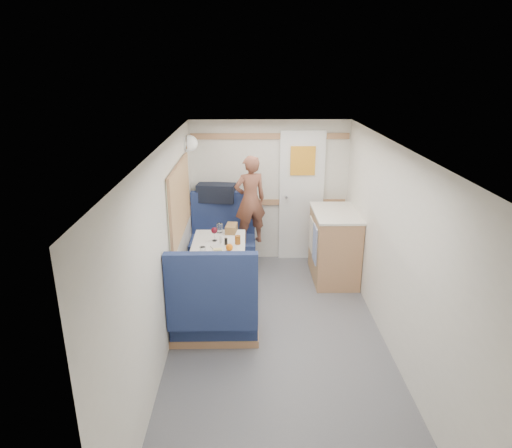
{
  "coord_description": "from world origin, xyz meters",
  "views": [
    {
      "loc": [
        -0.3,
        -3.96,
        2.69
      ],
      "look_at": [
        -0.21,
        0.9,
        0.99
      ],
      "focal_mm": 32.0,
      "sensor_mm": 36.0,
      "label": 1
    }
  ],
  "objects_px": {
    "cheese_block": "(218,250)",
    "wine_glass": "(214,231)",
    "bench_far": "(223,248)",
    "duffel_bag": "(216,193)",
    "galley_counter": "(334,245)",
    "salt_grinder": "(221,239)",
    "bread_loaf": "(231,228)",
    "tumbler_mid": "(220,228)",
    "dinette_table": "(219,255)",
    "bench_near": "(215,313)",
    "beer_glass": "(238,240)",
    "tray": "(225,249)",
    "orange_fruit": "(229,247)",
    "dome_light": "(190,143)",
    "person": "(250,200)",
    "tumbler_left": "(203,251)",
    "pepper_grinder": "(226,242)"
  },
  "relations": [
    {
      "from": "bench_near",
      "to": "orange_fruit",
      "type": "relative_size",
      "value": 13.29
    },
    {
      "from": "tray",
      "to": "orange_fruit",
      "type": "distance_m",
      "value": 0.09
    },
    {
      "from": "bench_far",
      "to": "bench_near",
      "type": "distance_m",
      "value": 1.73
    },
    {
      "from": "tumbler_left",
      "to": "bread_loaf",
      "type": "height_order",
      "value": "tumbler_left"
    },
    {
      "from": "dome_light",
      "to": "cheese_block",
      "type": "bearing_deg",
      "value": -70.81
    },
    {
      "from": "bench_near",
      "to": "person",
      "type": "relative_size",
      "value": 0.9
    },
    {
      "from": "beer_glass",
      "to": "salt_grinder",
      "type": "xyz_separation_m",
      "value": [
        -0.19,
        0.03,
        -0.0
      ]
    },
    {
      "from": "galley_counter",
      "to": "salt_grinder",
      "type": "distance_m",
      "value": 1.57
    },
    {
      "from": "dinette_table",
      "to": "orange_fruit",
      "type": "relative_size",
      "value": 11.64
    },
    {
      "from": "cheese_block",
      "to": "tray",
      "type": "bearing_deg",
      "value": 48.44
    },
    {
      "from": "bench_far",
      "to": "galley_counter",
      "type": "relative_size",
      "value": 1.14
    },
    {
      "from": "person",
      "to": "beer_glass",
      "type": "bearing_deg",
      "value": 58.51
    },
    {
      "from": "cheese_block",
      "to": "wine_glass",
      "type": "xyz_separation_m",
      "value": [
        -0.06,
        0.38,
        0.09
      ]
    },
    {
      "from": "wine_glass",
      "to": "beer_glass",
      "type": "distance_m",
      "value": 0.31
    },
    {
      "from": "salt_grinder",
      "to": "bread_loaf",
      "type": "bearing_deg",
      "value": 74.12
    },
    {
      "from": "bench_near",
      "to": "salt_grinder",
      "type": "bearing_deg",
      "value": 88.0
    },
    {
      "from": "wine_glass",
      "to": "beer_glass",
      "type": "bearing_deg",
      "value": -21.53
    },
    {
      "from": "person",
      "to": "wine_glass",
      "type": "distance_m",
      "value": 0.79
    },
    {
      "from": "galley_counter",
      "to": "beer_glass",
      "type": "distance_m",
      "value": 1.41
    },
    {
      "from": "tumbler_mid",
      "to": "bench_near",
      "type": "bearing_deg",
      "value": -89.64
    },
    {
      "from": "bread_loaf",
      "to": "cheese_block",
      "type": "bearing_deg",
      "value": -100.57
    },
    {
      "from": "duffel_bag",
      "to": "dinette_table",
      "type": "bearing_deg",
      "value": -77.16
    },
    {
      "from": "tray",
      "to": "orange_fruit",
      "type": "bearing_deg",
      "value": -50.05
    },
    {
      "from": "tumbler_left",
      "to": "beer_glass",
      "type": "relative_size",
      "value": 1.02
    },
    {
      "from": "dome_light",
      "to": "galley_counter",
      "type": "xyz_separation_m",
      "value": [
        1.86,
        -0.3,
        -1.28
      ]
    },
    {
      "from": "bench_near",
      "to": "dome_light",
      "type": "bearing_deg",
      "value": 102.82
    },
    {
      "from": "bench_near",
      "to": "salt_grinder",
      "type": "relative_size",
      "value": 10.74
    },
    {
      "from": "bench_near",
      "to": "salt_grinder",
      "type": "distance_m",
      "value": 0.98
    },
    {
      "from": "person",
      "to": "pepper_grinder",
      "type": "xyz_separation_m",
      "value": [
        -0.28,
        -0.81,
        -0.27
      ]
    },
    {
      "from": "galley_counter",
      "to": "wine_glass",
      "type": "height_order",
      "value": "galley_counter"
    },
    {
      "from": "galley_counter",
      "to": "tumbler_left",
      "type": "distance_m",
      "value": 1.89
    },
    {
      "from": "dome_light",
      "to": "bread_loaf",
      "type": "distance_m",
      "value": 1.21
    },
    {
      "from": "bread_loaf",
      "to": "beer_glass",
      "type": "bearing_deg",
      "value": -77.91
    },
    {
      "from": "bench_far",
      "to": "pepper_grinder",
      "type": "xyz_separation_m",
      "value": [
        0.09,
        -0.96,
        0.47
      ]
    },
    {
      "from": "person",
      "to": "wine_glass",
      "type": "height_order",
      "value": "person"
    },
    {
      "from": "bread_loaf",
      "to": "galley_counter",
      "type": "bearing_deg",
      "value": 7.49
    },
    {
      "from": "duffel_bag",
      "to": "orange_fruit",
      "type": "relative_size",
      "value": 6.52
    },
    {
      "from": "cheese_block",
      "to": "tumbler_mid",
      "type": "xyz_separation_m",
      "value": [
        -0.02,
        0.66,
        0.02
      ]
    },
    {
      "from": "bench_near",
      "to": "bread_loaf",
      "type": "distance_m",
      "value": 1.33
    },
    {
      "from": "bench_far",
      "to": "duffel_bag",
      "type": "height_order",
      "value": "duffel_bag"
    },
    {
      "from": "dinette_table",
      "to": "beer_glass",
      "type": "relative_size",
      "value": 8.89
    },
    {
      "from": "dome_light",
      "to": "tumbler_left",
      "type": "height_order",
      "value": "dome_light"
    },
    {
      "from": "bench_near",
      "to": "tumbler_left",
      "type": "relative_size",
      "value": 9.98
    },
    {
      "from": "beer_glass",
      "to": "galley_counter",
      "type": "bearing_deg",
      "value": 25.09
    },
    {
      "from": "dome_light",
      "to": "bench_near",
      "type": "bearing_deg",
      "value": -77.18
    },
    {
      "from": "bench_far",
      "to": "wine_glass",
      "type": "bearing_deg",
      "value": -93.76
    },
    {
      "from": "beer_glass",
      "to": "tumbler_left",
      "type": "bearing_deg",
      "value": -137.45
    },
    {
      "from": "galley_counter",
      "to": "tray",
      "type": "distance_m",
      "value": 1.6
    },
    {
      "from": "galley_counter",
      "to": "tumbler_left",
      "type": "bearing_deg",
      "value": -150.22
    },
    {
      "from": "dinette_table",
      "to": "tumbler_left",
      "type": "xyz_separation_m",
      "value": [
        -0.15,
        -0.38,
        0.21
      ]
    }
  ]
}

